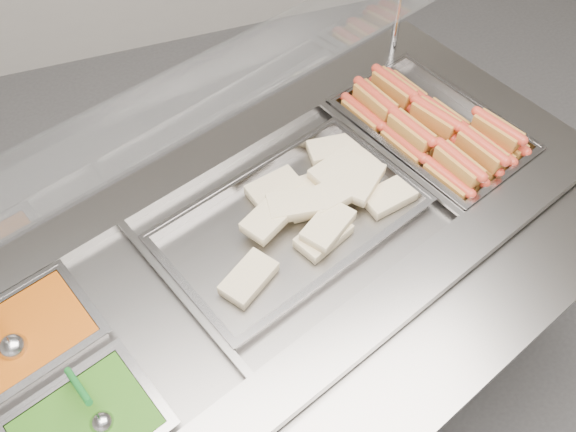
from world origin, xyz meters
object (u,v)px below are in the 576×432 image
object	(u,v)px
steam_counter	(276,312)
sneeze_guard	(213,84)
pan_wraps	(291,225)
ladle	(12,345)
pan_hotdogs	(430,134)
serving_spoon	(98,416)

from	to	relation	value
steam_counter	sneeze_guard	world-z (taller)	sneeze_guard
pan_wraps	ladle	xyz separation A→B (m)	(-0.78, -0.15, 0.04)
steam_counter	sneeze_guard	distance (m)	0.88
steam_counter	pan_hotdogs	size ratio (longest dim) A/B	3.23
steam_counter	sneeze_guard	size ratio (longest dim) A/B	1.25
sneeze_guard	serving_spoon	xyz separation A→B (m)	(-0.46, -0.59, -0.37)
ladle	serving_spoon	size ratio (longest dim) A/B	1.07
steam_counter	serving_spoon	world-z (taller)	serving_spoon
steam_counter	serving_spoon	bearing A→B (deg)	-145.42
pan_hotdogs	pan_wraps	world-z (taller)	same
ladle	serving_spoon	xyz separation A→B (m)	(0.17, -0.25, 0.00)
pan_wraps	serving_spoon	distance (m)	0.73
pan_hotdogs	pan_wraps	distance (m)	0.59
sneeze_guard	pan_hotdogs	xyz separation A→B (m)	(0.69, 0.02, -0.43)
pan_wraps	ladle	world-z (taller)	ladle
pan_hotdogs	ladle	world-z (taller)	ladle
steam_counter	pan_hotdogs	bearing A→B (deg)	20.89
pan_hotdogs	serving_spoon	xyz separation A→B (m)	(-1.16, -0.61, 0.05)
sneeze_guard	steam_counter	bearing A→B (deg)	-69.11
ladle	serving_spoon	bearing A→B (deg)	-55.10
steam_counter	sneeze_guard	bearing A→B (deg)	110.89
sneeze_guard	ladle	bearing A→B (deg)	-151.79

